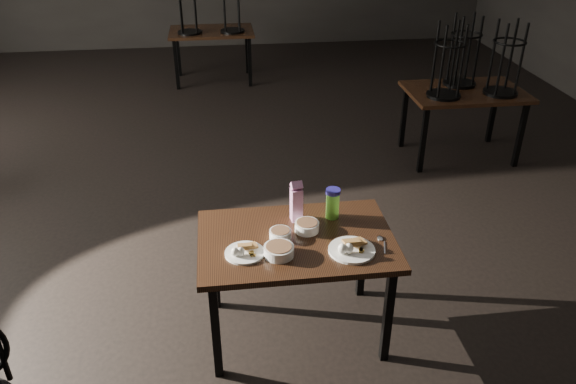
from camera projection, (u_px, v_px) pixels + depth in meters
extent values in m
plane|color=black|center=(213.00, 221.00, 5.00)|extent=(12.00, 12.00, 0.00)
cube|color=black|center=(296.00, 241.00, 3.44)|extent=(1.20, 0.80, 0.04)
cube|color=black|center=(216.00, 331.00, 3.29)|extent=(0.05, 0.05, 0.71)
cube|color=black|center=(388.00, 315.00, 3.41)|extent=(0.05, 0.05, 0.71)
cube|color=black|center=(214.00, 265.00, 3.84)|extent=(0.05, 0.05, 0.71)
cube|color=black|center=(362.00, 254.00, 3.96)|extent=(0.05, 0.05, 0.71)
cylinder|color=white|center=(245.00, 253.00, 3.28)|extent=(0.23, 0.23, 0.01)
cube|color=#A27139|center=(245.00, 242.00, 3.29)|extent=(0.08, 0.08, 0.04)
cube|color=#A27139|center=(250.00, 242.00, 3.30)|extent=(0.10, 0.10, 0.03)
ellipsoid|color=white|center=(235.00, 252.00, 3.23)|extent=(0.04, 0.04, 0.06)
ellipsoid|color=white|center=(241.00, 251.00, 3.23)|extent=(0.04, 0.04, 0.06)
cylinder|color=white|center=(352.00, 250.00, 3.31)|extent=(0.28, 0.28, 0.02)
cube|color=#A27139|center=(351.00, 238.00, 3.32)|extent=(0.10, 0.10, 0.05)
cube|color=#A27139|center=(357.00, 237.00, 3.32)|extent=(0.12, 0.12, 0.03)
ellipsoid|color=white|center=(342.00, 249.00, 3.24)|extent=(0.05, 0.05, 0.07)
ellipsoid|color=white|center=(349.00, 248.00, 3.25)|extent=(0.05, 0.05, 0.07)
cylinder|color=white|center=(280.00, 234.00, 3.42)|extent=(0.13, 0.13, 0.05)
cylinder|color=brown|center=(280.00, 232.00, 3.41)|extent=(0.11, 0.11, 0.01)
cylinder|color=white|center=(307.00, 227.00, 3.49)|extent=(0.15, 0.15, 0.06)
cylinder|color=brown|center=(307.00, 224.00, 3.48)|extent=(0.13, 0.13, 0.01)
cylinder|color=white|center=(279.00, 251.00, 3.26)|extent=(0.18, 0.18, 0.06)
cylinder|color=brown|center=(279.00, 248.00, 3.25)|extent=(0.15, 0.15, 0.01)
cube|color=#8E196D|center=(296.00, 205.00, 3.56)|extent=(0.08, 0.08, 0.22)
cube|color=#8E196D|center=(297.00, 186.00, 3.49)|extent=(0.08, 0.08, 0.07)
cylinder|color=#7FEC45|center=(333.00, 205.00, 3.60)|extent=(0.09, 0.09, 0.18)
cylinder|color=navy|center=(333.00, 191.00, 3.55)|extent=(0.09, 0.09, 0.03)
ellipsoid|color=silver|center=(380.00, 238.00, 3.42)|extent=(0.05, 0.06, 0.01)
cube|color=silver|center=(385.00, 248.00, 3.34)|extent=(0.04, 0.12, 0.00)
cube|color=black|center=(465.00, 92.00, 5.82)|extent=(1.20, 0.80, 0.04)
cube|color=black|center=(423.00, 140.00, 5.67)|extent=(0.05, 0.05, 0.71)
cube|color=black|center=(520.00, 135.00, 5.78)|extent=(0.05, 0.05, 0.71)
cube|color=black|center=(404.00, 117.00, 6.22)|extent=(0.05, 0.05, 0.71)
cube|color=black|center=(493.00, 112.00, 6.33)|extent=(0.05, 0.05, 0.71)
cylinder|color=black|center=(443.00, 95.00, 5.64)|extent=(0.34, 0.34, 0.03)
torus|color=black|center=(450.00, 45.00, 5.39)|extent=(0.32, 0.32, 0.02)
cylinder|color=black|center=(454.00, 56.00, 5.55)|extent=(0.03, 0.03, 0.70)
cylinder|color=black|center=(435.00, 57.00, 5.53)|extent=(0.03, 0.03, 0.70)
cylinder|color=black|center=(442.00, 62.00, 5.36)|extent=(0.03, 0.03, 0.70)
cylinder|color=black|center=(462.00, 62.00, 5.38)|extent=(0.03, 0.03, 0.70)
cylinder|color=black|center=(500.00, 92.00, 5.70)|extent=(0.34, 0.34, 0.03)
torus|color=black|center=(510.00, 43.00, 5.46)|extent=(0.32, 0.32, 0.02)
cylinder|color=black|center=(512.00, 54.00, 5.62)|extent=(0.03, 0.03, 0.70)
cylinder|color=black|center=(493.00, 54.00, 5.60)|extent=(0.03, 0.03, 0.70)
cylinder|color=black|center=(502.00, 60.00, 5.43)|extent=(0.03, 0.03, 0.70)
cylinder|color=black|center=(521.00, 59.00, 5.45)|extent=(0.03, 0.03, 0.70)
cylinder|color=black|center=(459.00, 83.00, 5.95)|extent=(0.34, 0.34, 0.03)
torus|color=black|center=(466.00, 36.00, 5.71)|extent=(0.32, 0.32, 0.02)
cylinder|color=black|center=(470.00, 46.00, 5.87)|extent=(0.03, 0.03, 0.70)
cylinder|color=black|center=(452.00, 47.00, 5.85)|extent=(0.03, 0.03, 0.70)
cylinder|color=black|center=(459.00, 52.00, 5.68)|extent=(0.03, 0.03, 0.70)
cylinder|color=black|center=(478.00, 51.00, 5.70)|extent=(0.03, 0.03, 0.70)
cube|color=black|center=(211.00, 32.00, 8.09)|extent=(1.20, 0.80, 0.04)
cube|color=black|center=(176.00, 65.00, 7.94)|extent=(0.05, 0.05, 0.71)
cube|color=black|center=(250.00, 62.00, 8.05)|extent=(0.05, 0.05, 0.71)
cube|color=black|center=(178.00, 53.00, 8.49)|extent=(0.05, 0.05, 0.71)
cube|color=black|center=(247.00, 50.00, 8.60)|extent=(0.05, 0.05, 0.71)
cylinder|color=black|center=(190.00, 32.00, 7.91)|extent=(0.34, 0.34, 0.03)
cylinder|color=black|center=(195.00, 4.00, 7.82)|extent=(0.03, 0.03, 0.70)
cylinder|color=black|center=(181.00, 4.00, 7.80)|extent=(0.03, 0.03, 0.70)
cylinder|color=black|center=(180.00, 7.00, 7.63)|extent=(0.03, 0.03, 0.70)
cylinder|color=black|center=(195.00, 7.00, 7.65)|extent=(0.03, 0.03, 0.70)
cylinder|color=black|center=(233.00, 31.00, 7.97)|extent=(0.34, 0.34, 0.03)
cylinder|color=black|center=(238.00, 3.00, 7.89)|extent=(0.03, 0.03, 0.70)
cylinder|color=black|center=(224.00, 3.00, 7.87)|extent=(0.03, 0.03, 0.70)
cylinder|color=black|center=(224.00, 6.00, 7.70)|extent=(0.03, 0.03, 0.70)
cylinder|color=black|center=(239.00, 6.00, 7.72)|extent=(0.03, 0.03, 0.70)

